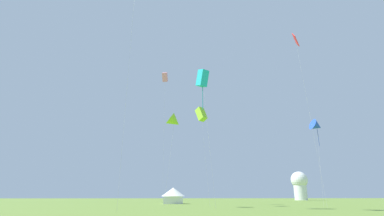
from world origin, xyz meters
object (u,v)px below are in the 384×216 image
object	(u,v)px
kite_pink_box	(165,77)
kite_lime_box	(201,114)
kite_red_diamond	(296,41)
kite_blue_delta	(317,126)
kite_lime_delta	(174,121)
kite_cyan_box	(202,78)
festival_tent_right	(173,195)
observatory_dome	(300,184)

from	to	relation	value
kite_pink_box	kite_lime_box	world-z (taller)	kite_pink_box
kite_lime_box	kite_red_diamond	distance (m)	20.84
kite_blue_delta	kite_lime_delta	bearing A→B (deg)	-175.93
kite_lime_box	kite_cyan_box	size ratio (longest dim) A/B	0.86
kite_lime_box	kite_blue_delta	bearing A→B (deg)	-4.70
kite_red_diamond	festival_tent_right	distance (m)	39.73
kite_red_diamond	kite_blue_delta	bearing A→B (deg)	48.75
kite_cyan_box	festival_tent_right	world-z (taller)	kite_cyan_box
kite_blue_delta	kite_lime_delta	distance (m)	25.14
kite_red_diamond	kite_blue_delta	size ratio (longest dim) A/B	1.98
kite_lime_box	observatory_dome	xyz separation A→B (m)	(44.65, 61.79, -9.62)
kite_cyan_box	observatory_dome	distance (m)	85.45
kite_blue_delta	kite_red_diamond	bearing A→B (deg)	-131.25
kite_red_diamond	kite_pink_box	bearing A→B (deg)	146.00
kite_red_diamond	kite_lime_delta	distance (m)	25.23
kite_lime_delta	observatory_dome	xyz separation A→B (m)	(49.45, 65.24, -7.30)
kite_cyan_box	observatory_dome	world-z (taller)	kite_cyan_box
festival_tent_right	observatory_dome	xyz separation A→B (m)	(49.36, 45.92, 4.16)
kite_lime_delta	kite_cyan_box	bearing A→B (deg)	-56.23
festival_tent_right	kite_red_diamond	bearing A→B (deg)	-47.32
kite_cyan_box	kite_lime_delta	xyz separation A→B (m)	(-4.07, 6.08, -5.15)
kite_pink_box	kite_lime_box	distance (m)	15.82
kite_lime_delta	festival_tent_right	distance (m)	22.46
observatory_dome	kite_lime_delta	bearing A→B (deg)	-127.16
kite_blue_delta	observatory_dome	world-z (taller)	kite_blue_delta
kite_lime_delta	festival_tent_right	world-z (taller)	kite_lime_delta
kite_pink_box	kite_lime_delta	world-z (taller)	kite_pink_box
kite_pink_box	kite_cyan_box	xyz separation A→B (m)	(6.32, -18.50, -8.14)
kite_red_diamond	kite_cyan_box	bearing A→B (deg)	-169.93
kite_lime_delta	festival_tent_right	xyz separation A→B (m)	(0.09, 19.32, -11.46)
kite_pink_box	kite_red_diamond	distance (m)	27.79
kite_lime_delta	observatory_dome	distance (m)	82.19
kite_cyan_box	kite_pink_box	bearing A→B (deg)	108.87
observatory_dome	kite_cyan_box	bearing A→B (deg)	-122.46
kite_cyan_box	kite_red_diamond	bearing A→B (deg)	10.07
kite_red_diamond	observatory_dome	bearing A→B (deg)	67.25
kite_blue_delta	kite_cyan_box	bearing A→B (deg)	-159.47
festival_tent_right	kite_lime_delta	bearing A→B (deg)	-90.26
kite_red_diamond	kite_cyan_box	distance (m)	19.13
kite_pink_box	kite_red_diamond	xyz separation A→B (m)	(23.03, -15.53, 0.69)
kite_pink_box	kite_red_diamond	world-z (taller)	kite_red_diamond
kite_red_diamond	kite_blue_delta	world-z (taller)	kite_red_diamond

